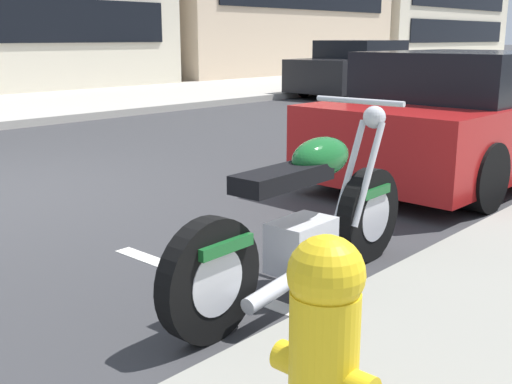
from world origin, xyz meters
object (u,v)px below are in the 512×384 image
at_px(car_opposite_curb, 359,69).
at_px(fire_hydrant, 324,348).
at_px(parked_car_across_street, 470,118).
at_px(parked_motorcycle, 305,224).

relative_size(car_opposite_curb, fire_hydrant, 5.99).
relative_size(parked_car_across_street, fire_hydrant, 5.43).
xyz_separation_m(parked_motorcycle, car_opposite_curb, (11.60, 7.22, 0.25)).
height_order(parked_car_across_street, car_opposite_curb, car_opposite_curb).
bearing_deg(car_opposite_curb, parked_motorcycle, 28.16).
xyz_separation_m(parked_car_across_street, car_opposite_curb, (7.79, 6.51, 0.04)).
bearing_deg(fire_hydrant, car_opposite_curb, 32.80).
xyz_separation_m(parked_car_across_street, fire_hydrant, (-5.16, -1.83, -0.08)).
bearing_deg(parked_motorcycle, parked_car_across_street, 8.40).
distance_m(parked_car_across_street, fire_hydrant, 5.47).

